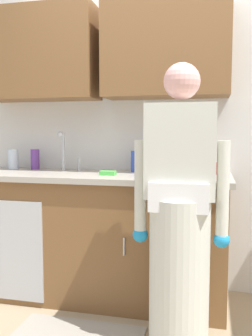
% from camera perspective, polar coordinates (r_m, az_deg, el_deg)
% --- Properties ---
extents(kitchen_wall_with_uppers, '(4.80, 0.44, 2.70)m').
position_cam_1_polar(kitchen_wall_with_uppers, '(2.95, 4.90, 9.99)').
color(kitchen_wall_with_uppers, silver).
rests_on(kitchen_wall_with_uppers, ground).
extents(counter_cabinet, '(1.90, 0.62, 0.90)m').
position_cam_1_polar(counter_cabinet, '(2.86, -4.57, -10.65)').
color(counter_cabinet, brown).
rests_on(counter_cabinet, ground).
extents(countertop, '(1.96, 0.66, 0.04)m').
position_cam_1_polar(countertop, '(2.76, -4.57, -1.24)').
color(countertop, '#A8A093').
rests_on(countertop, counter_cabinet).
extents(sink, '(0.50, 0.36, 0.35)m').
position_cam_1_polar(sink, '(2.87, -9.94, -0.95)').
color(sink, '#B7BABF').
rests_on(sink, counter_cabinet).
extents(person_at_sink, '(0.55, 0.34, 1.62)m').
position_cam_1_polar(person_at_sink, '(2.13, 8.27, -9.56)').
color(person_at_sink, white).
rests_on(person_at_sink, ground).
extents(bottle_cleaner_spray, '(0.07, 0.07, 0.16)m').
position_cam_1_polar(bottle_cleaner_spray, '(3.15, -13.83, 1.31)').
color(bottle_cleaner_spray, '#66388C').
rests_on(bottle_cleaner_spray, countertop).
extents(bottle_water_tall, '(0.07, 0.07, 0.16)m').
position_cam_1_polar(bottle_water_tall, '(2.85, 1.48, 1.02)').
color(bottle_water_tall, '#334CB2').
rests_on(bottle_water_tall, countertop).
extents(bottle_water_short, '(0.08, 0.08, 0.17)m').
position_cam_1_polar(bottle_water_short, '(3.20, -16.97, 1.31)').
color(bottle_water_short, silver).
rests_on(bottle_water_short, countertop).
extents(bottle_soap, '(0.06, 0.06, 0.26)m').
position_cam_1_polar(bottle_soap, '(2.82, 3.56, 2.01)').
color(bottle_soap, '#66388C').
rests_on(bottle_soap, countertop).
extents(cup_by_sink, '(0.08, 0.08, 0.09)m').
position_cam_1_polar(cup_by_sink, '(2.77, 13.66, -0.05)').
color(cup_by_sink, '#B24C47').
rests_on(cup_by_sink, countertop).
extents(knife_on_counter, '(0.05, 0.24, 0.01)m').
position_cam_1_polar(knife_on_counter, '(2.60, 8.89, -1.21)').
color(knife_on_counter, silver).
rests_on(knife_on_counter, countertop).
extents(sponge, '(0.11, 0.07, 0.03)m').
position_cam_1_polar(sponge, '(2.64, -2.81, -0.78)').
color(sponge, '#4CBF4C').
rests_on(sponge, countertop).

